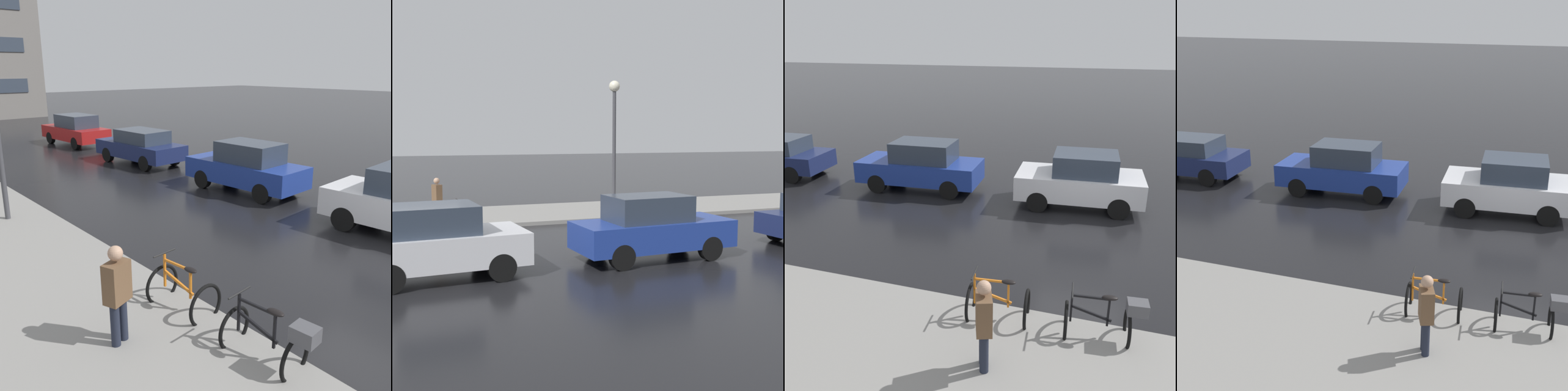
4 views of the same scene
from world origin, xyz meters
The scene contains 7 objects.
ground_plane centered at (0.00, 0.00, 0.00)m, with size 140.00×140.00×0.00m, color black.
sidewalk_kerb centered at (-6.00, 10.00, 0.07)m, with size 4.80×60.00×0.14m, color gray.
bicycle_second centered at (-4.00, 1.17, 0.41)m, with size 0.86×1.17×1.03m.
car_white centered at (2.64, 0.39, 0.84)m, with size 2.15×3.96×1.70m.
car_blue centered at (2.58, 5.80, 0.84)m, with size 1.96×4.27×1.70m.
pedestrian centered at (-5.33, 1.02, 0.95)m, with size 0.46×0.37×1.69m.
streetlamp centered at (-4.72, 7.82, 3.69)m, with size 0.43×0.43×5.36m.
Camera 2 is at (15.23, -0.62, 3.29)m, focal length 50.00 mm.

